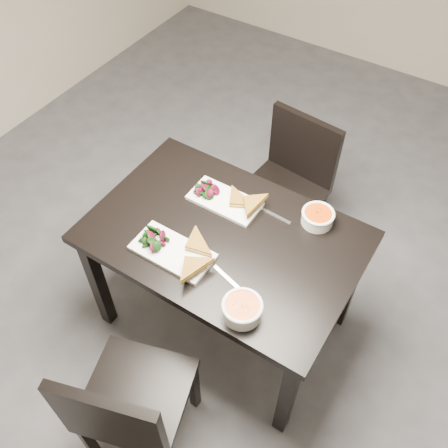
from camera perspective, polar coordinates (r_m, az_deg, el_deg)
name	(u,v)px	position (r m, az deg, el deg)	size (l,w,h in m)	color
ground	(292,288)	(2.95, 7.80, -7.27)	(5.00, 5.00, 0.00)	#47474C
table	(224,248)	(2.27, 0.00, -2.74)	(1.20, 0.80, 0.75)	black
chair_near	(128,407)	(2.13, -11.01, -19.98)	(0.52, 0.52, 0.85)	black
chair_far	(290,179)	(2.83, 7.57, 5.10)	(0.46, 0.46, 0.85)	black
plate_near	(173,252)	(2.14, -5.93, -3.19)	(0.36, 0.18, 0.02)	white
sandwich_near	(186,251)	(2.09, -4.34, -3.07)	(0.18, 0.13, 0.06)	#AC7824
salad_near	(153,237)	(2.15, -8.14, -1.50)	(0.11, 0.10, 0.05)	black
soup_bowl_near	(242,309)	(1.94, 2.11, -9.70)	(0.16, 0.16, 0.07)	white
cutlery_near	(229,279)	(2.05, 0.56, -6.39)	(0.18, 0.02, 0.00)	silver
plate_far	(225,201)	(2.32, 0.07, 2.69)	(0.33, 0.17, 0.02)	white
sandwich_far	(235,203)	(2.26, 1.26, 2.42)	(0.17, 0.13, 0.05)	#AC7824
salad_far	(207,188)	(2.33, -2.01, 4.19)	(0.10, 0.09, 0.05)	black
soup_bowl_far	(318,217)	(2.25, 10.73, 0.84)	(0.15, 0.15, 0.07)	white
cutlery_far	(273,215)	(2.28, 5.71, 1.08)	(0.18, 0.02, 0.00)	silver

